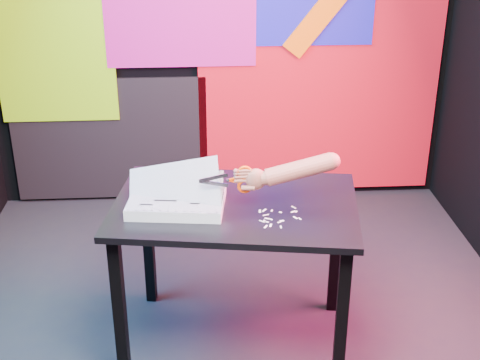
{
  "coord_description": "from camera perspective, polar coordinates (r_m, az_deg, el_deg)",
  "views": [
    {
      "loc": [
        -0.14,
        -2.76,
        2.09
      ],
      "look_at": [
        0.02,
        -0.14,
        0.87
      ],
      "focal_mm": 50.0,
      "sensor_mm": 36.0,
      "label": 1
    }
  ],
  "objects": [
    {
      "name": "paper_clippings",
      "position": [
        2.85,
        3.05,
        -3.19
      ],
      "size": [
        0.18,
        0.2,
        0.0
      ],
      "color": "white",
      "rests_on": "work_table"
    },
    {
      "name": "work_table",
      "position": [
        3.02,
        -0.4,
        -3.71
      ],
      "size": [
        1.17,
        0.87,
        0.75
      ],
      "rotation": [
        0.0,
        0.0,
        -0.15
      ],
      "color": "black",
      "rests_on": "ground"
    },
    {
      "name": "hand_forearm",
      "position": [
        2.87,
        4.46,
        0.77
      ],
      "size": [
        0.45,
        0.08,
        0.16
      ],
      "rotation": [
        0.0,
        0.0,
        0.02
      ],
      "color": "#89584B",
      "rests_on": "work_table"
    },
    {
      "name": "printout_stack",
      "position": [
        2.94,
        -5.4,
        -1.8
      ],
      "size": [
        0.44,
        0.35,
        0.22
      ],
      "rotation": [
        0.0,
        0.0,
        -0.12
      ],
      "color": "white",
      "rests_on": "work_table"
    },
    {
      "name": "room",
      "position": [
        2.86,
        -0.64,
        9.89
      ],
      "size": [
        3.01,
        3.01,
        2.71
      ],
      "color": "black",
      "rests_on": "ground"
    },
    {
      "name": "scissors",
      "position": [
        2.86,
        0.09,
        0.03
      ],
      "size": [
        0.23,
        0.02,
        0.13
      ],
      "rotation": [
        0.0,
        0.0,
        0.02
      ],
      "color": "#A2A3AB",
      "rests_on": "printout_stack"
    },
    {
      "name": "backdrop",
      "position": [
        4.38,
        -0.84,
        9.84
      ],
      "size": [
        2.88,
        0.05,
        2.08
      ],
      "color": "red",
      "rests_on": "ground"
    }
  ]
}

